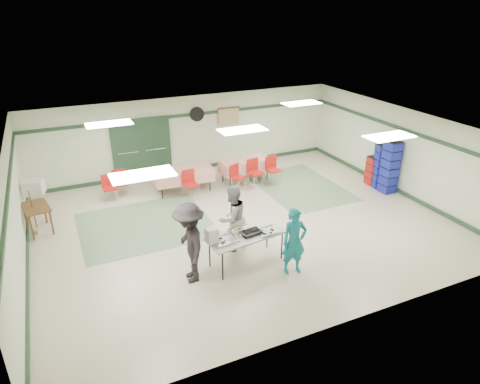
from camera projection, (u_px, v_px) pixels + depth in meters
name	position (u px, v px, depth m)	size (l,w,h in m)	color
floor	(242.00, 223.00, 11.96)	(11.00, 11.00, 0.00)	#BEB199
ceiling	(242.00, 129.00, 10.86)	(11.00, 11.00, 0.00)	white
wall_back	(189.00, 134.00, 15.14)	(11.00, 11.00, 0.00)	beige
wall_front	(347.00, 265.00, 7.67)	(11.00, 11.00, 0.00)	beige
wall_left	(14.00, 218.00, 9.33)	(9.00, 9.00, 0.00)	beige
wall_right	(400.00, 151.00, 13.48)	(9.00, 9.00, 0.00)	beige
trim_back	(189.00, 115.00, 14.83)	(11.00, 0.06, 0.10)	#203A26
baseboard_back	(191.00, 168.00, 15.65)	(11.00, 0.06, 0.12)	#203A26
trim_left	(8.00, 188.00, 9.06)	(9.00, 0.06, 0.10)	#203A26
baseboard_left	(27.00, 267.00, 9.88)	(9.00, 0.06, 0.12)	#203A26
trim_right	(403.00, 129.00, 13.19)	(9.00, 0.06, 0.10)	#203A26
baseboard_right	(394.00, 188.00, 14.00)	(9.00, 0.06, 0.12)	#203A26
green_patch_a	(145.00, 225.00, 11.85)	(3.50, 3.00, 0.01)	gray
green_patch_b	(299.00, 187.00, 14.26)	(2.50, 3.50, 0.01)	gray
double_door_left	(128.00, 151.00, 14.39)	(0.90, 0.06, 2.10)	gray
double_door_right	(156.00, 147.00, 14.75)	(0.90, 0.06, 2.10)	gray
door_frame	(142.00, 149.00, 14.55)	(2.00, 0.03, 2.15)	#203A26
wall_fan	(197.00, 114.00, 14.92)	(0.50, 0.50, 0.10)	black
scroll_banner	(229.00, 116.00, 15.46)	(0.80, 0.02, 0.60)	tan
serving_table	(246.00, 236.00, 9.86)	(1.96, 0.99, 0.76)	#BBBBB6
sheet_tray_right	(268.00, 231.00, 9.95)	(0.52, 0.40, 0.02)	silver
sheet_tray_mid	(241.00, 231.00, 9.97)	(0.57, 0.43, 0.02)	silver
sheet_tray_left	(224.00, 241.00, 9.57)	(0.57, 0.43, 0.02)	silver
baking_pan	(251.00, 233.00, 9.85)	(0.47, 0.29, 0.08)	black
foam_box_stack	(212.00, 235.00, 9.47)	(0.25, 0.23, 0.35)	white
volunteer_teal	(294.00, 241.00, 9.50)	(0.58, 0.38, 1.58)	#137383
volunteer_grey	(232.00, 218.00, 10.40)	(0.83, 0.64, 1.70)	gray
volunteer_dark	(189.00, 243.00, 9.18)	(1.20, 0.69, 1.86)	black
dining_table_a	(245.00, 165.00, 14.55)	(1.76, 0.86, 0.77)	red
dining_table_b	(183.00, 175.00, 13.72)	(1.92, 0.90, 0.77)	red
chair_a	(254.00, 170.00, 14.11)	(0.49, 0.49, 0.94)	#B30E19
chair_b	(236.00, 174.00, 13.88)	(0.52, 0.52, 0.85)	#B30E19
chair_c	(272.00, 167.00, 14.37)	(0.45, 0.45, 0.93)	#B30E19
chair_d	(189.00, 181.00, 13.27)	(0.45, 0.45, 0.91)	#B30E19
chair_loose_a	(119.00, 180.00, 13.41)	(0.41, 0.41, 0.86)	#B30E19
chair_loose_b	(109.00, 185.00, 13.11)	(0.39, 0.39, 0.83)	#B30E19
crate_stack_blue_a	(390.00, 167.00, 13.54)	(0.44, 0.44, 1.71)	#192297
crate_stack_red	(373.00, 170.00, 14.30)	(0.37, 0.37, 0.97)	#A52110
crate_stack_blue_b	(380.00, 166.00, 13.93)	(0.38, 0.38, 1.49)	#192297
printer_table	(36.00, 210.00, 11.27)	(0.77, 1.04, 0.74)	brown
office_printer	(34.00, 187.00, 11.87)	(0.52, 0.46, 0.41)	silver
broom	(33.00, 211.00, 11.23)	(0.03, 0.03, 1.24)	brown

